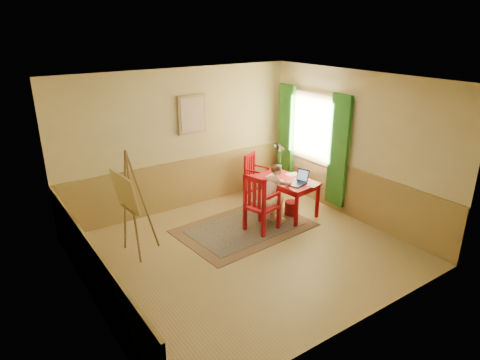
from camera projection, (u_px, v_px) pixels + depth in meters
room at (247, 173)px, 6.51m from camera, size 5.04×4.54×2.84m
wainscot at (221, 208)px, 7.44m from camera, size 5.00×4.50×1.00m
window at (311, 138)px, 8.66m from camera, size 0.12×2.01×2.20m
wall_portrait at (192, 115)px, 8.17m from camera, size 0.60×0.05×0.76m
rug at (245, 228)px, 7.79m from camera, size 2.51×1.78×0.02m
table at (286, 183)px, 8.20m from camera, size 0.88×1.29×0.72m
chair_left at (260, 203)px, 7.50m from camera, size 0.61×0.59×1.10m
chair_back at (255, 175)px, 9.12m from camera, size 0.54×0.55×0.93m
figure at (271, 194)px, 7.67m from camera, size 0.90×0.49×1.17m
laptop at (299, 181)px, 7.93m from camera, size 0.46×0.36×0.25m
papers at (295, 178)px, 8.20m from camera, size 0.67×1.08×0.00m
vase at (280, 159)px, 8.48m from camera, size 0.19×0.29×0.57m
wastebasket at (291, 208)px, 8.27m from camera, size 0.34×0.34×0.29m
easel at (127, 195)px, 6.53m from camera, size 0.62×0.80×1.79m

